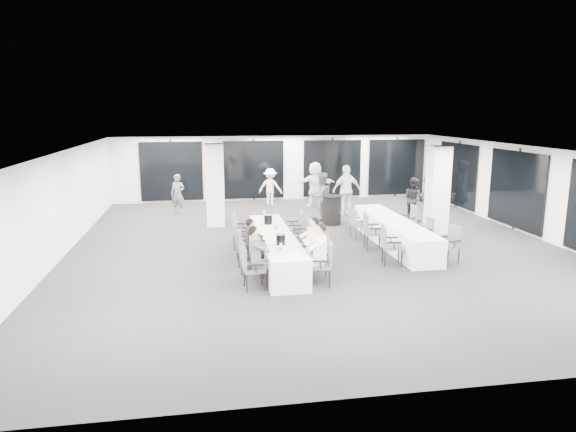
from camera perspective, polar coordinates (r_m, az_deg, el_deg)
name	(u,v)px	position (r m, az deg, el deg)	size (l,w,h in m)	color
room	(336,192)	(16.05, 5.35, 2.62)	(14.04, 16.04, 2.84)	#242429
column_left	(215,185)	(17.59, -8.13, 3.40)	(0.60, 0.60, 2.80)	silver
column_right	(437,190)	(17.08, 16.27, 2.80)	(0.60, 0.60, 2.80)	silver
banquet_table_main	(276,248)	(13.42, -1.40, -3.58)	(0.90, 5.00, 0.75)	silver
banquet_table_side	(393,232)	(15.40, 11.64, -1.80)	(0.90, 5.00, 0.75)	silver
cocktail_table	(332,210)	(17.83, 4.89, 0.69)	(0.73, 0.73, 1.01)	black
chair_main_left_near	(251,265)	(11.41, -4.19, -5.49)	(0.51, 0.56, 0.96)	#4A4C51
chair_main_left_second	(248,257)	(12.15, -4.49, -4.60)	(0.51, 0.55, 0.89)	#4A4C51
chair_main_left_mid	(244,245)	(13.12, -4.89, -3.28)	(0.56, 0.59, 0.93)	#4A4C51
chair_main_left_fourth	(242,237)	(13.80, -5.17, -2.31)	(0.52, 0.59, 1.02)	#4A4C51
chair_main_left_far	(239,229)	(14.71, -5.44, -1.40)	(0.62, 0.65, 1.03)	#4A4C51
chair_main_right_near	(324,261)	(11.64, 4.05, -5.06)	(0.59, 0.62, 0.98)	#4A4C51
chair_main_right_second	(317,251)	(12.32, 3.29, -3.95)	(0.61, 0.65, 1.04)	#4A4C51
chair_main_right_mid	(310,242)	(13.13, 2.48, -2.95)	(0.56, 0.62, 1.04)	#4A4C51
chair_main_right_fourth	(302,234)	(14.12, 1.60, -1.99)	(0.58, 0.62, 1.00)	#4A4C51
chair_main_right_far	(296,226)	(14.99, 0.94, -1.11)	(0.55, 0.60, 1.02)	#4A4C51
chair_side_left_near	(389,243)	(13.38, 11.15, -2.97)	(0.59, 0.63, 1.01)	#4A4C51
chair_side_left_mid	(371,229)	(14.70, 9.17, -1.47)	(0.59, 0.64, 1.04)	#4A4C51
chair_side_left_far	(357,222)	(16.01, 7.64, -0.66)	(0.52, 0.56, 0.89)	#4A4C51
chair_side_right_near	(451,242)	(14.01, 17.62, -2.73)	(0.58, 0.61, 0.96)	#4A4C51
chair_side_right_mid	(426,231)	(15.33, 15.07, -1.57)	(0.46, 0.51, 0.86)	#4A4C51
chair_side_right_far	(409,219)	(16.45, 13.33, -0.33)	(0.52, 0.58, 0.99)	#4A4C51
seated_guest_a	(258,253)	(11.35, -3.37, -4.16)	(0.50, 0.38, 1.44)	#53555A
seated_guest_b	(254,244)	(12.10, -3.76, -3.16)	(0.50, 0.38, 1.44)	black
seated_guest_c	(317,251)	(11.55, 3.25, -3.88)	(0.50, 0.38, 1.44)	white
seated_guest_d	(311,243)	(12.21, 2.53, -3.01)	(0.50, 0.38, 1.44)	white
standing_guest_b	(321,193)	(18.40, 3.74, 2.54)	(0.95, 0.58, 1.96)	#53555A
standing_guest_c	(270,184)	(21.39, -1.98, 3.53)	(1.12, 0.57, 1.72)	white
standing_guest_d	(347,187)	(19.45, 6.52, 3.25)	(1.26, 0.70, 2.14)	white
standing_guest_e	(430,180)	(22.30, 15.53, 3.90)	(1.00, 0.61, 2.07)	black
standing_guest_f	(315,181)	(21.02, 3.02, 3.88)	(1.92, 0.74, 2.09)	white
standing_guest_g	(178,191)	(20.03, -12.15, 2.69)	(0.62, 0.50, 1.71)	#53555A
standing_guest_h	(414,196)	(18.86, 13.79, 2.14)	(0.85, 0.52, 1.76)	black
ice_bucket_near	(281,240)	(12.26, -0.82, -2.64)	(0.22, 0.22, 0.25)	black
ice_bucket_far	(268,219)	(14.46, -2.22, -0.39)	(0.23, 0.23, 0.26)	black
water_bottle_a	(281,247)	(11.68, -0.80, -3.51)	(0.06, 0.06, 0.20)	silver
water_bottle_b	(276,226)	(13.68, -1.34, -1.16)	(0.07, 0.07, 0.23)	silver
water_bottle_c	(265,214)	(15.31, -2.62, 0.20)	(0.07, 0.07, 0.22)	silver
plate_a	(278,251)	(11.70, -1.07, -3.92)	(0.21, 0.21, 0.03)	white
plate_b	(294,251)	(11.75, 0.72, -3.86)	(0.19, 0.19, 0.03)	white
plate_c	(279,240)	(12.71, -1.02, -2.64)	(0.19, 0.19, 0.03)	white
wine_glass	(296,249)	(11.38, 0.92, -3.71)	(0.07, 0.07, 0.19)	silver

